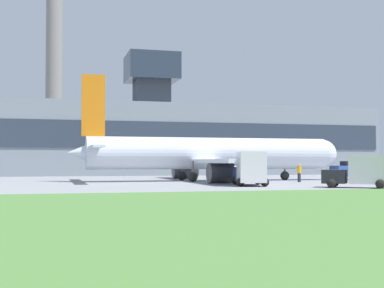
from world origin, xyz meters
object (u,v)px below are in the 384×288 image
(pushback_tug, at_px, (348,171))
(ground_crew_person, at_px, (299,173))
(baggage_truck, at_px, (250,170))
(fuel_truck, at_px, (362,172))
(airplane, at_px, (207,154))

(pushback_tug, height_order, ground_crew_person, pushback_tug)
(pushback_tug, relative_size, ground_crew_person, 2.27)
(baggage_truck, distance_m, fuel_truck, 8.80)
(baggage_truck, xyz_separation_m, fuel_truck, (6.93, -5.42, -0.14))
(airplane, height_order, ground_crew_person, airplane)
(fuel_truck, height_order, ground_crew_person, fuel_truck)
(airplane, distance_m, pushback_tug, 16.70)
(pushback_tug, xyz_separation_m, baggage_truck, (-16.31, -12.02, 0.42))
(baggage_truck, relative_size, fuel_truck, 1.12)
(pushback_tug, xyz_separation_m, fuel_truck, (-9.39, -17.44, 0.28))
(ground_crew_person, bearing_deg, fuel_truck, -93.12)
(pushback_tug, relative_size, fuel_truck, 0.79)
(fuel_truck, xyz_separation_m, ground_crew_person, (0.65, 11.84, -0.29))
(ground_crew_person, bearing_deg, airplane, 146.09)
(pushback_tug, distance_m, ground_crew_person, 10.39)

